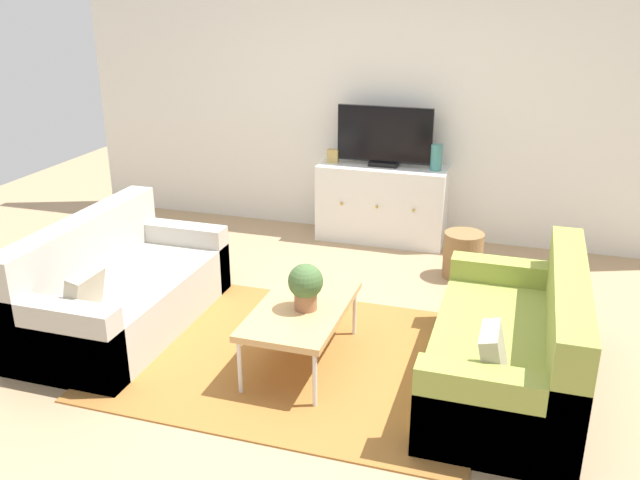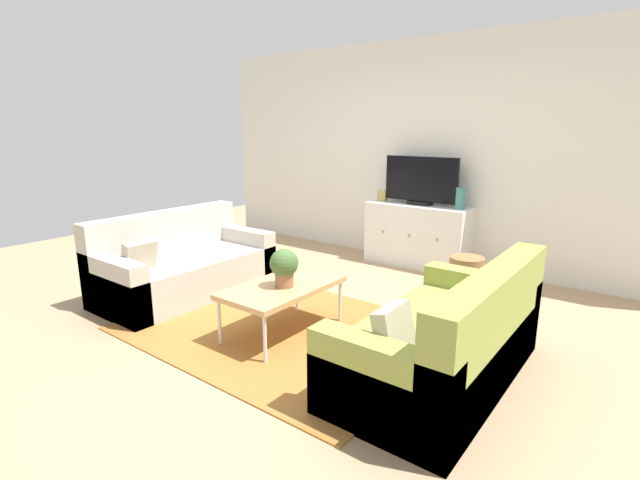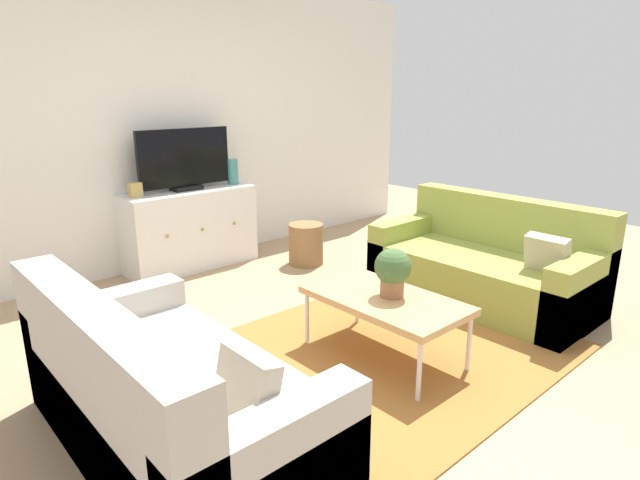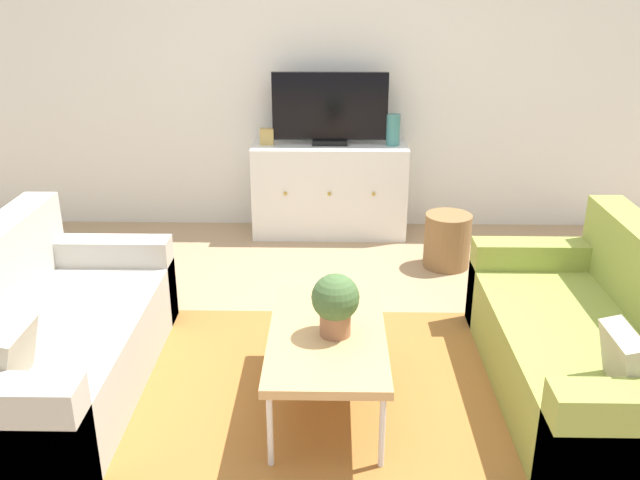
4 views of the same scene
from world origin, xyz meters
TOP-DOWN VIEW (x-y plane):
  - ground_plane at (0.00, 0.00)m, footprint 10.00×10.00m
  - wall_back at (0.00, 2.55)m, footprint 6.40×0.12m
  - area_rug at (0.00, -0.15)m, footprint 2.50×1.90m
  - couch_left_side at (-1.44, -0.10)m, footprint 0.87×1.72m
  - couch_right_side at (1.44, -0.10)m, footprint 0.87×1.72m
  - coffee_table at (0.05, -0.20)m, footprint 0.57×1.02m
  - potted_plant at (0.08, -0.22)m, footprint 0.23×0.23m
  - tv_console at (0.04, 2.27)m, footprint 1.25×0.47m
  - flat_screen_tv at (0.04, 2.29)m, footprint 0.92×0.16m
  - glass_vase at (0.55, 2.27)m, footprint 0.11×0.11m
  - mantel_clock at (-0.46, 2.27)m, footprint 0.11×0.07m
  - wicker_basket at (0.92, 1.58)m, footprint 0.34×0.34m

SIDE VIEW (x-z plane):
  - ground_plane at x=0.00m, z-range 0.00..0.00m
  - area_rug at x=0.00m, z-range 0.00..0.01m
  - wicker_basket at x=0.92m, z-range 0.00..0.40m
  - couch_left_side at x=-1.44m, z-range -0.14..0.68m
  - couch_right_side at x=1.44m, z-range -0.14..0.68m
  - tv_console at x=0.04m, z-range 0.00..0.76m
  - coffee_table at x=0.05m, z-range 0.18..0.60m
  - potted_plant at x=0.08m, z-range 0.44..0.75m
  - mantel_clock at x=-0.46m, z-range 0.76..0.89m
  - glass_vase at x=0.55m, z-range 0.76..1.00m
  - flat_screen_tv at x=0.04m, z-range 0.75..1.33m
  - wall_back at x=0.00m, z-range 0.00..2.70m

